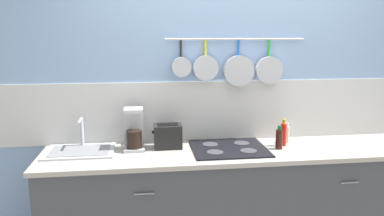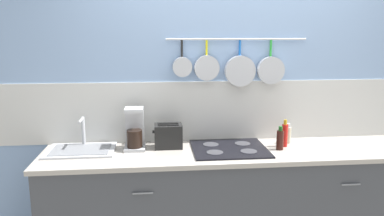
% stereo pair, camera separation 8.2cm
% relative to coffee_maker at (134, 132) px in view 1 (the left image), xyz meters
% --- Properties ---
extents(wall_back, '(7.20, 0.16, 2.60)m').
position_rel_coffee_maker_xyz_m(wall_back, '(0.82, 0.20, 0.24)').
color(wall_back, '#84A3CC').
rests_on(wall_back, ground_plane).
extents(cabinet_base, '(3.02, 0.58, 0.87)m').
position_rel_coffee_maker_xyz_m(cabinet_base, '(0.82, -0.14, -0.61)').
color(cabinet_base, '#3F4247').
rests_on(cabinet_base, ground_plane).
extents(countertop, '(3.06, 0.60, 0.03)m').
position_rel_coffee_maker_xyz_m(countertop, '(0.82, -0.14, -0.15)').
color(countertop, '#A59E93').
rests_on(countertop, cabinet_base).
extents(sink_basin, '(0.51, 0.37, 0.24)m').
position_rel_coffee_maker_xyz_m(sink_basin, '(-0.41, -0.03, -0.12)').
color(sink_basin, '#B7BABF').
rests_on(sink_basin, countertop).
extents(coffee_maker, '(0.16, 0.19, 0.33)m').
position_rel_coffee_maker_xyz_m(coffee_maker, '(0.00, 0.00, 0.00)').
color(coffee_maker, '#B7BABF').
rests_on(coffee_maker, countertop).
extents(toaster, '(0.23, 0.16, 0.19)m').
position_rel_coffee_maker_xyz_m(toaster, '(0.26, -0.00, -0.04)').
color(toaster, black).
rests_on(toaster, countertop).
extents(cooktop, '(0.58, 0.51, 0.01)m').
position_rel_coffee_maker_xyz_m(cooktop, '(0.74, -0.10, -0.13)').
color(cooktop, black).
rests_on(cooktop, countertop).
extents(bottle_vinegar, '(0.06, 0.06, 0.19)m').
position_rel_coffee_maker_xyz_m(bottle_vinegar, '(1.13, -0.15, -0.05)').
color(bottle_vinegar, '#33140F').
rests_on(bottle_vinegar, countertop).
extents(bottle_cooking_wine, '(0.05, 0.05, 0.22)m').
position_rel_coffee_maker_xyz_m(bottle_cooking_wine, '(1.19, -0.07, -0.04)').
color(bottle_cooking_wine, red).
rests_on(bottle_cooking_wine, countertop).
extents(bottle_dish_soap, '(0.05, 0.05, 0.17)m').
position_rel_coffee_maker_xyz_m(bottle_dish_soap, '(1.25, 0.01, -0.06)').
color(bottle_dish_soap, '#BFB799').
rests_on(bottle_dish_soap, countertop).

